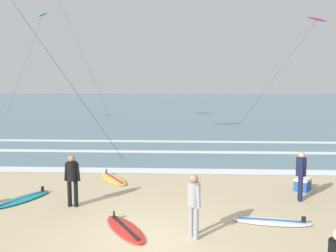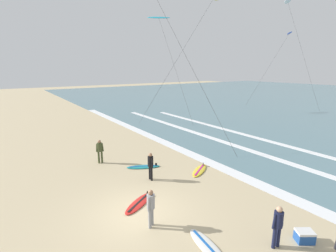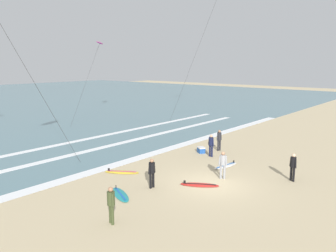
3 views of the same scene
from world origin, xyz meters
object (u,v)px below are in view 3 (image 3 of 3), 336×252
Objects in this scene: surfer_background_far at (111,202)px; surfboard_foreground_flat at (120,194)px; surfer_left_far at (223,163)px; surfer_foreground_main at (293,165)px; surfer_mid_group at (211,143)px; surfboard_left_pile at (226,166)px; kite_magenta_far_left at (100,43)px; surfer_left_near at (219,138)px; surfer_right_near at (152,170)px; surfboard_right_spare at (200,185)px; surfboard_near_water at (122,172)px; cooler_box at (201,150)px.

surfer_background_far is 3.16m from surfboard_foreground_flat.
surfer_left_far is 1.00× the size of surfer_foreground_main.
surfer_mid_group is at bearing 77.97° from surfer_foreground_main.
surfer_mid_group is 1.00× the size of surfer_foreground_main.
surfer_mid_group is 0.74× the size of surfboard_left_pile.
surfboard_left_pile is 26.17m from kite_magenta_far_left.
surfer_foreground_main is at bearing -115.19° from surfer_left_near.
surfboard_right_spare is at bearing -42.94° from surfer_right_near.
surfboard_near_water is 3.56m from surfboard_foreground_flat.
surfer_background_far is at bearing -160.03° from surfer_right_near.
surfer_foreground_main is 4.34m from surfboard_left_pile.
surfboard_right_spare is at bearing -31.60° from surfboard_foreground_flat.
surfer_mid_group is 1.00× the size of surfer_background_far.
surfer_background_far is (-7.73, 0.66, 0.00)m from surfer_left_far.
surfer_foreground_main is 29.71m from kite_magenta_far_left.
surfer_mid_group and surfer_background_far have the same top height.
surfboard_near_water is (0.66, 3.09, -0.91)m from surfer_right_near.
surfer_left_far is (-5.32, -3.49, 0.00)m from surfer_left_near.
surfer_left_near is 8.54m from surfboard_near_water.
kite_magenta_far_left reaches higher than surfboard_foreground_flat.
surfer_left_far is (-3.50, -3.05, 0.00)m from surfer_mid_group.
surfer_background_far reaches higher than surfboard_right_spare.
surfer_mid_group reaches higher than surfboard_right_spare.
surfboard_near_water is at bearing 43.93° from surfer_background_far.
surfer_left_far is 0.74× the size of surfboard_foreground_flat.
surfer_left_near is 6.36m from surfer_left_far.
surfer_foreground_main is 5.40m from surfboard_right_spare.
surfer_background_far is at bearing 175.15° from surfer_left_far.
surfer_left_near is 13.36m from surfer_background_far.
surfboard_left_pile is at bearing -10.73° from surfer_right_near.
surfer_mid_group is 0.76× the size of surfboard_near_water.
surfer_right_near is 3.29m from surfboard_near_water.
surfer_foreground_main is (-1.33, -6.26, 0.00)m from surfer_mid_group.
kite_magenta_far_left reaches higher than surfer_background_far.
surfer_left_near is 0.76× the size of surfboard_right_spare.
surfboard_foreground_flat is 0.23× the size of kite_magenta_far_left.
surfboard_near_water is 0.98× the size of surfboard_foreground_flat.
surfer_background_far is 0.17× the size of kite_magenta_far_left.
surfboard_near_water is (-5.16, 8.44, -0.91)m from surfer_foreground_main.
surfer_left_near is at bearing 4.46° from surfboard_foreground_flat.
surfer_left_near is at bearing 64.81° from surfer_foreground_main.
surfboard_left_pile is 2.85× the size of cooler_box.
surfer_background_far is at bearing 177.33° from surfboard_right_spare.
surfer_foreground_main is at bearing -21.33° from surfer_background_far.
surfboard_right_spare is 28.27m from kite_magenta_far_left.
surfer_left_near is 0.74× the size of surfboard_left_pile.
surfer_right_near is 0.76× the size of surfboard_near_water.
surfboard_right_spare is (-3.93, 3.59, -0.91)m from surfer_foreground_main.
surfer_left_far is at bearing -114.32° from kite_magenta_far_left.
surfer_right_near is at bearing -171.46° from surfer_left_near.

